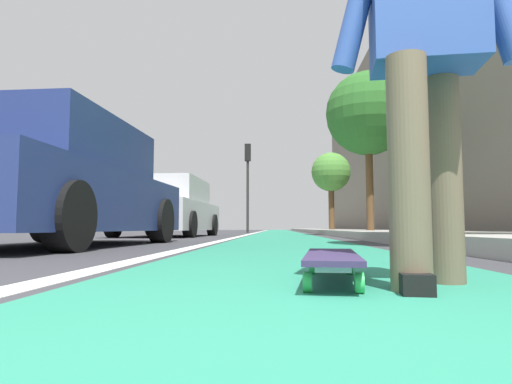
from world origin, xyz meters
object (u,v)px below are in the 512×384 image
skater_person (425,38)px  street_tree_far (331,173)px  traffic_light (248,171)px  parked_car_near (55,186)px  street_tree_mid (368,114)px  skateboard (332,259)px  parked_car_mid (168,209)px

skater_person → street_tree_far: 20.13m
traffic_light → skater_person: bearing=-174.2°
traffic_light → parked_car_near: bearing=175.1°
skater_person → traffic_light: (18.75, 1.90, 1.93)m
skater_person → street_tree_mid: size_ratio=0.34×
parked_car_near → traffic_light: size_ratio=1.04×
skateboard → parked_car_near: size_ratio=0.20×
parked_car_near → parked_car_mid: (6.06, 0.13, -0.02)m
parked_car_near → skater_person: bearing=-137.3°
parked_car_mid → street_tree_mid: street_tree_mid is taller
street_tree_far → skateboard: bearing=172.9°
parked_car_mid → street_tree_far: street_tree_far is taller
skater_person → street_tree_far: (19.92, -2.11, 1.97)m
parked_car_mid → street_tree_mid: size_ratio=0.94×
skateboard → parked_car_near: 4.44m
parked_car_mid → skateboard: bearing=-162.3°
skateboard → parked_car_mid: 9.88m
parked_car_mid → traffic_light: size_ratio=1.08×
skateboard → street_tree_far: (19.77, -2.46, 2.81)m
skater_person → parked_car_mid: size_ratio=0.37×
street_tree_mid → street_tree_far: (8.85, 0.00, -0.61)m
street_tree_mid → parked_car_near: bearing=145.0°
skater_person → street_tree_far: bearing=-6.0°
skateboard → street_tree_mid: (10.92, -2.46, 3.43)m
skater_person → parked_car_mid: bearing=19.3°
skateboard → traffic_light: bearing=4.8°
skateboard → parked_car_mid: bearing=17.7°
parked_car_mid → street_tree_far: bearing=-27.7°
parked_car_mid → street_tree_far: (10.38, -5.45, 2.21)m
skateboard → skater_person: skater_person is taller
traffic_light → street_tree_mid: size_ratio=0.87×
parked_car_mid → street_tree_mid: 6.33m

